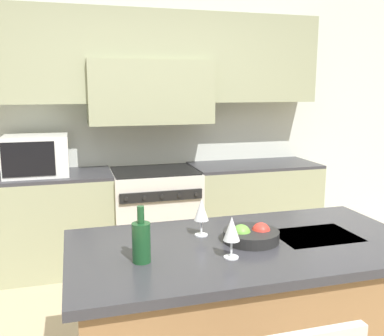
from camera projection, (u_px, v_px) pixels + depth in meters
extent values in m
cube|color=silver|center=(147.00, 122.00, 4.37)|extent=(10.00, 0.06, 2.70)
cube|color=gray|center=(149.00, 58.00, 4.06)|extent=(3.41, 0.34, 0.85)
cube|color=gray|center=(150.00, 92.00, 4.10)|extent=(1.18, 0.40, 0.60)
cube|color=gray|center=(42.00, 225.00, 3.93)|extent=(1.30, 0.62, 0.89)
cube|color=#333338|center=(38.00, 177.00, 3.85)|extent=(1.30, 0.62, 0.03)
cube|color=gray|center=(253.00, 208.00, 4.50)|extent=(1.30, 0.62, 0.89)
cube|color=#333338|center=(254.00, 165.00, 4.41)|extent=(1.30, 0.62, 0.03)
cube|color=beige|center=(155.00, 216.00, 4.19)|extent=(0.82, 0.66, 0.90)
cube|color=black|center=(154.00, 171.00, 4.11)|extent=(0.78, 0.61, 0.01)
cube|color=black|center=(162.00, 196.00, 3.82)|extent=(0.75, 0.02, 0.09)
cylinder|color=black|center=(126.00, 199.00, 3.72)|extent=(0.04, 0.02, 0.04)
cylinder|color=black|center=(144.00, 198.00, 3.76)|extent=(0.04, 0.02, 0.04)
cylinder|color=black|center=(162.00, 196.00, 3.81)|extent=(0.04, 0.02, 0.04)
cylinder|color=black|center=(179.00, 195.00, 3.85)|extent=(0.04, 0.02, 0.04)
cylinder|color=black|center=(196.00, 194.00, 3.89)|extent=(0.04, 0.02, 0.04)
cube|color=silver|center=(36.00, 155.00, 3.81)|extent=(0.55, 0.43, 0.36)
cube|color=black|center=(28.00, 159.00, 3.59)|extent=(0.43, 0.01, 0.29)
cube|color=olive|center=(244.00, 324.00, 2.34)|extent=(1.74, 0.88, 0.84)
cube|color=#333338|center=(246.00, 247.00, 2.26)|extent=(1.85, 0.96, 0.04)
cube|color=#2D2D30|center=(316.00, 236.00, 2.37)|extent=(0.44, 0.32, 0.01)
cylinder|color=#B2B2B7|center=(298.00, 225.00, 2.55)|extent=(0.02, 0.02, 0.00)
cylinder|color=#194723|center=(141.00, 243.00, 1.99)|extent=(0.09, 0.09, 0.19)
cylinder|color=#194723|center=(141.00, 215.00, 1.96)|extent=(0.03, 0.03, 0.08)
cylinder|color=white|center=(231.00, 257.00, 2.05)|extent=(0.07, 0.07, 0.01)
cylinder|color=white|center=(231.00, 248.00, 2.05)|extent=(0.01, 0.01, 0.08)
cone|color=white|center=(232.00, 229.00, 2.03)|extent=(0.08, 0.08, 0.12)
cylinder|color=white|center=(201.00, 235.00, 2.37)|extent=(0.07, 0.07, 0.01)
cylinder|color=white|center=(201.00, 227.00, 2.36)|extent=(0.01, 0.01, 0.08)
cone|color=white|center=(201.00, 210.00, 2.34)|extent=(0.08, 0.08, 0.12)
cylinder|color=black|center=(251.00, 236.00, 2.27)|extent=(0.30, 0.30, 0.06)
sphere|color=#66A83D|center=(241.00, 234.00, 2.25)|extent=(0.10, 0.10, 0.10)
sphere|color=red|center=(261.00, 232.00, 2.28)|extent=(0.10, 0.10, 0.10)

